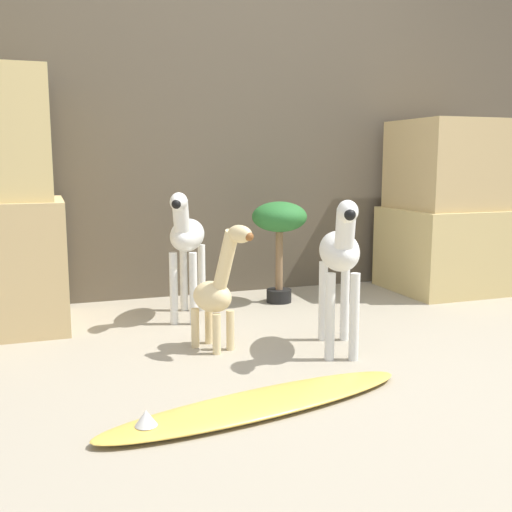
{
  "coord_description": "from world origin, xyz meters",
  "views": [
    {
      "loc": [
        -1.1,
        -2.04,
        0.84
      ],
      "look_at": [
        -0.14,
        0.68,
        0.38
      ],
      "focal_mm": 42.0,
      "sensor_mm": 36.0,
      "label": 1
    }
  ],
  "objects_px": {
    "zebra_left": "(187,239)",
    "potted_palm_front": "(279,225)",
    "giraffe_figurine": "(217,290)",
    "surfboard": "(259,404)",
    "zebra_right": "(340,256)"
  },
  "relations": [
    {
      "from": "zebra_right",
      "to": "surfboard",
      "type": "bearing_deg",
      "value": -138.93
    },
    {
      "from": "giraffe_figurine",
      "to": "surfboard",
      "type": "distance_m",
      "value": 0.72
    },
    {
      "from": "zebra_left",
      "to": "potted_palm_front",
      "type": "height_order",
      "value": "zebra_left"
    },
    {
      "from": "potted_palm_front",
      "to": "surfboard",
      "type": "relative_size",
      "value": 0.51
    },
    {
      "from": "giraffe_figurine",
      "to": "surfboard",
      "type": "height_order",
      "value": "giraffe_figurine"
    },
    {
      "from": "zebra_right",
      "to": "surfboard",
      "type": "height_order",
      "value": "zebra_right"
    },
    {
      "from": "zebra_right",
      "to": "surfboard",
      "type": "distance_m",
      "value": 0.83
    },
    {
      "from": "surfboard",
      "to": "giraffe_figurine",
      "type": "bearing_deg",
      "value": 86.06
    },
    {
      "from": "zebra_right",
      "to": "potted_palm_front",
      "type": "bearing_deg",
      "value": 84.08
    },
    {
      "from": "potted_palm_front",
      "to": "zebra_left",
      "type": "bearing_deg",
      "value": -162.64
    },
    {
      "from": "giraffe_figurine",
      "to": "surfboard",
      "type": "xyz_separation_m",
      "value": [
        -0.05,
        -0.67,
        -0.26
      ]
    },
    {
      "from": "zebra_right",
      "to": "zebra_left",
      "type": "relative_size",
      "value": 1.0
    },
    {
      "from": "zebra_right",
      "to": "giraffe_figurine",
      "type": "relative_size",
      "value": 1.2
    },
    {
      "from": "zebra_left",
      "to": "potted_palm_front",
      "type": "xyz_separation_m",
      "value": [
        0.6,
        0.19,
        0.04
      ]
    },
    {
      "from": "zebra_left",
      "to": "zebra_right",
      "type": "bearing_deg",
      "value": -57.14
    }
  ]
}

